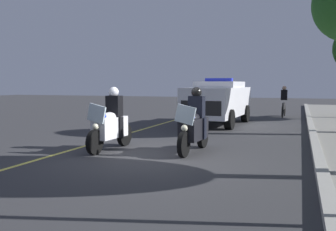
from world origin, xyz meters
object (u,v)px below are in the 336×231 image
police_motorcycle_lead_left (111,124)px  police_motorcycle_lead_right (194,126)px  cyclist_background (284,101)px  police_suv (218,101)px

police_motorcycle_lead_left → police_motorcycle_lead_right: (-0.46, 2.23, 0.00)m
police_motorcycle_lead_left → police_motorcycle_lead_right: bearing=101.7°
police_motorcycle_lead_right → cyclist_background: 11.74m
police_motorcycle_lead_right → police_suv: 6.76m
police_motorcycle_lead_left → cyclist_background: police_motorcycle_lead_left is taller
police_motorcycle_lead_left → police_suv: size_ratio=0.43×
police_motorcycle_lead_right → cyclist_background: bearing=171.2°
police_motorcycle_lead_right → police_suv: (-6.71, -0.79, 0.37)m
cyclist_background → police_motorcycle_lead_right: bearing=-8.8°
police_motorcycle_lead_left → police_motorcycle_lead_right: same height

